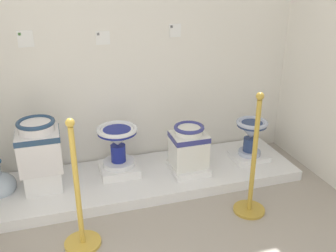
{
  "coord_description": "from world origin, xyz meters",
  "views": [
    {
      "loc": [
        0.78,
        -0.75,
        1.96
      ],
      "look_at": [
        1.75,
        2.4,
        0.57
      ],
      "focal_mm": 40.75,
      "sensor_mm": 36.0,
      "label": 1
    }
  ],
  "objects": [
    {
      "name": "plinth_block_central_ornate",
      "position": [
        0.59,
        2.43,
        0.2
      ],
      "size": [
        0.31,
        0.3,
        0.19
      ],
      "primitive_type": "cube",
      "color": "white",
      "rests_on": "display_platform"
    },
    {
      "name": "antique_toilet_broad_patterned",
      "position": [
        1.94,
        2.34,
        0.38
      ],
      "size": [
        0.34,
        0.29,
        0.41
      ],
      "color": "white",
      "rests_on": "plinth_block_broad_patterned"
    },
    {
      "name": "plinth_block_leftmost",
      "position": [
        1.29,
        2.49,
        0.14
      ],
      "size": [
        0.36,
        0.35,
        0.08
      ],
      "primitive_type": "cube",
      "color": "white",
      "rests_on": "display_platform"
    },
    {
      "name": "stanchion_post_near_right",
      "position": [
        2.27,
        1.68,
        0.31
      ],
      "size": [
        0.27,
        0.27,
        1.08
      ],
      "color": "#B79132",
      "rests_on": "ground_plane"
    },
    {
      "name": "antique_toilet_leftmost",
      "position": [
        1.29,
        2.49,
        0.45
      ],
      "size": [
        0.38,
        0.38,
        0.4
      ],
      "color": "white",
      "rests_on": "plinth_block_leftmost"
    },
    {
      "name": "stanchion_post_near_left",
      "position": [
        0.85,
        1.67,
        0.29
      ],
      "size": [
        0.28,
        0.28,
        1.03
      ],
      "color": "gold",
      "rests_on": "ground_plane"
    },
    {
      "name": "wall_back",
      "position": [
        1.61,
        2.86,
        1.57
      ],
      "size": [
        3.42,
        0.06,
        3.13
      ],
      "primitive_type": "cube",
      "color": "white",
      "rests_on": "ground_plane"
    },
    {
      "name": "antique_toilet_central_ornate",
      "position": [
        0.59,
        2.43,
        0.53
      ],
      "size": [
        0.37,
        0.33,
        0.46
      ],
      "color": "white",
      "rests_on": "plinth_block_central_ornate"
    },
    {
      "name": "info_placard_second",
      "position": [
        1.26,
        2.82,
        1.35
      ],
      "size": [
        0.13,
        0.01,
        0.12
      ],
      "color": "white"
    },
    {
      "name": "display_platform",
      "position": [
        1.61,
        2.4,
        0.05
      ],
      "size": [
        2.8,
        0.83,
        0.1
      ],
      "primitive_type": "cube",
      "color": "white",
      "rests_on": "ground_plane"
    },
    {
      "name": "info_placard_first",
      "position": [
        0.58,
        2.82,
        1.37
      ],
      "size": [
        0.13,
        0.01,
        0.15
      ],
      "color": "white"
    },
    {
      "name": "info_placard_third",
      "position": [
        1.96,
        2.82,
        1.38
      ],
      "size": [
        0.12,
        0.01,
        0.13
      ],
      "color": "white"
    },
    {
      "name": "antique_toilet_pale_glazed",
      "position": [
        2.63,
        2.38,
        0.41
      ],
      "size": [
        0.32,
        0.32,
        0.38
      ],
      "color": "#B2BCD6",
      "rests_on": "plinth_block_pale_glazed"
    },
    {
      "name": "plinth_block_pale_glazed",
      "position": [
        2.63,
        2.38,
        0.12
      ],
      "size": [
        0.36,
        0.29,
        0.05
      ],
      "primitive_type": "cube",
      "color": "white",
      "rests_on": "display_platform"
    },
    {
      "name": "plinth_block_broad_patterned",
      "position": [
        1.94,
        2.34,
        0.13
      ],
      "size": [
        0.34,
        0.39,
        0.06
      ],
      "primitive_type": "cube",
      "color": "white",
      "rests_on": "display_platform"
    }
  ]
}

